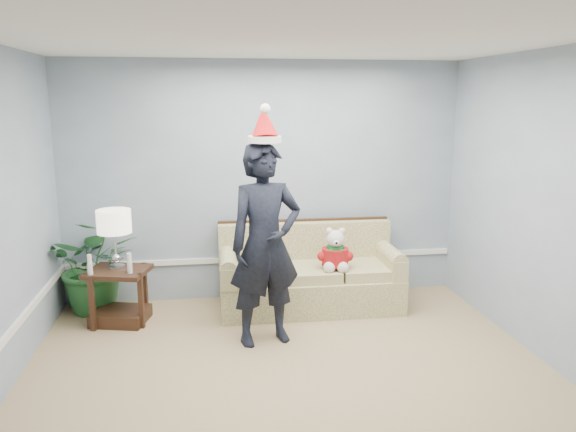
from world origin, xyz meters
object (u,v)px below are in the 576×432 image
(sofa, at_px, (309,277))
(houseplant, at_px, (96,264))
(table_lamp, at_px, (114,224))
(man, at_px, (265,245))
(teddy_bear, at_px, (335,254))
(side_table, at_px, (120,302))

(sofa, height_order, houseplant, houseplant)
(table_lamp, bearing_deg, houseplant, 128.16)
(man, xyz_separation_m, teddy_bear, (0.82, 0.63, -0.30))
(table_lamp, distance_m, man, 1.62)
(table_lamp, xyz_separation_m, teddy_bear, (2.27, -0.09, -0.39))
(table_lamp, relative_size, houseplant, 0.58)
(side_table, xyz_separation_m, houseplant, (-0.28, 0.38, 0.31))
(sofa, relative_size, man, 1.04)
(houseplant, bearing_deg, sofa, -4.84)
(sofa, xyz_separation_m, houseplant, (-2.30, 0.19, 0.20))
(man, bearing_deg, sofa, 42.23)
(table_lamp, distance_m, teddy_bear, 2.31)
(side_table, distance_m, table_lamp, 0.82)
(teddy_bear, bearing_deg, man, -134.29)
(sofa, height_order, table_lamp, table_lamp)
(man, height_order, teddy_bear, man)
(teddy_bear, bearing_deg, table_lamp, -173.86)
(side_table, xyz_separation_m, man, (1.44, -0.68, 0.73))
(side_table, bearing_deg, houseplant, 126.77)
(side_table, bearing_deg, sofa, 5.17)
(sofa, bearing_deg, houseplant, 175.94)
(sofa, distance_m, houseplant, 2.32)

